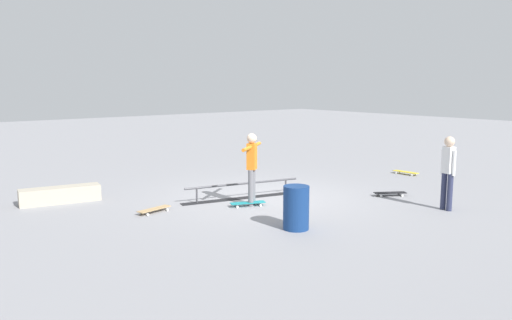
{
  "coord_description": "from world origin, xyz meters",
  "views": [
    {
      "loc": [
        7.74,
        9.31,
        2.79
      ],
      "look_at": [
        0.42,
        0.2,
        1.0
      ],
      "focal_mm": 35.69,
      "sensor_mm": 36.0,
      "label": 1
    }
  ],
  "objects_px": {
    "loose_skateboard_yellow": "(406,172)",
    "trash_bin": "(296,208)",
    "loose_skateboard_natural": "(154,209)",
    "grind_rail": "(243,191)",
    "skater_main": "(252,164)",
    "loose_skateboard_black": "(390,193)",
    "bystander_white_shirt": "(448,169)",
    "skateboard_main": "(248,203)",
    "skate_ledge": "(60,195)"
  },
  "relations": [
    {
      "from": "skate_ledge",
      "to": "skater_main",
      "type": "height_order",
      "value": "skater_main"
    },
    {
      "from": "loose_skateboard_black",
      "to": "loose_skateboard_natural",
      "type": "distance_m",
      "value": 5.76
    },
    {
      "from": "skater_main",
      "to": "loose_skateboard_yellow",
      "type": "bearing_deg",
      "value": 145.59
    },
    {
      "from": "skater_main",
      "to": "loose_skateboard_black",
      "type": "bearing_deg",
      "value": 121.26
    },
    {
      "from": "trash_bin",
      "to": "skateboard_main",
      "type": "bearing_deg",
      "value": -101.19
    },
    {
      "from": "grind_rail",
      "to": "loose_skateboard_natural",
      "type": "bearing_deg",
      "value": 9.93
    },
    {
      "from": "skate_ledge",
      "to": "loose_skateboard_yellow",
      "type": "distance_m",
      "value": 9.87
    },
    {
      "from": "bystander_white_shirt",
      "to": "trash_bin",
      "type": "height_order",
      "value": "bystander_white_shirt"
    },
    {
      "from": "skate_ledge",
      "to": "skater_main",
      "type": "bearing_deg",
      "value": 138.02
    },
    {
      "from": "skater_main",
      "to": "skateboard_main",
      "type": "distance_m",
      "value": 0.9
    },
    {
      "from": "grind_rail",
      "to": "loose_skateboard_natural",
      "type": "relative_size",
      "value": 3.76
    },
    {
      "from": "grind_rail",
      "to": "loose_skateboard_natural",
      "type": "height_order",
      "value": "grind_rail"
    },
    {
      "from": "skateboard_main",
      "to": "loose_skateboard_black",
      "type": "distance_m",
      "value": 3.67
    },
    {
      "from": "trash_bin",
      "to": "grind_rail",
      "type": "bearing_deg",
      "value": -106.43
    },
    {
      "from": "loose_skateboard_black",
      "to": "skate_ledge",
      "type": "bearing_deg",
      "value": -1.59
    },
    {
      "from": "grind_rail",
      "to": "skate_ledge",
      "type": "xyz_separation_m",
      "value": [
        3.61,
        -2.31,
        0.02
      ]
    },
    {
      "from": "loose_skateboard_black",
      "to": "loose_skateboard_natural",
      "type": "relative_size",
      "value": 0.95
    },
    {
      "from": "loose_skateboard_natural",
      "to": "trash_bin",
      "type": "relative_size",
      "value": 0.98
    },
    {
      "from": "bystander_white_shirt",
      "to": "loose_skateboard_yellow",
      "type": "distance_m",
      "value": 4.46
    },
    {
      "from": "skater_main",
      "to": "grind_rail",
      "type": "bearing_deg",
      "value": -147.47
    },
    {
      "from": "grind_rail",
      "to": "loose_skateboard_black",
      "type": "relative_size",
      "value": 3.95
    },
    {
      "from": "bystander_white_shirt",
      "to": "grind_rail",
      "type": "bearing_deg",
      "value": -135.02
    },
    {
      "from": "skate_ledge",
      "to": "loose_skateboard_yellow",
      "type": "relative_size",
      "value": 2.21
    },
    {
      "from": "bystander_white_shirt",
      "to": "loose_skateboard_black",
      "type": "relative_size",
      "value": 2.08
    },
    {
      "from": "skater_main",
      "to": "loose_skateboard_yellow",
      "type": "distance_m",
      "value": 6.17
    },
    {
      "from": "loose_skateboard_natural",
      "to": "trash_bin",
      "type": "bearing_deg",
      "value": 105.61
    },
    {
      "from": "trash_bin",
      "to": "loose_skateboard_yellow",
      "type": "bearing_deg",
      "value": -161.91
    },
    {
      "from": "skate_ledge",
      "to": "loose_skateboard_yellow",
      "type": "height_order",
      "value": "skate_ledge"
    },
    {
      "from": "skate_ledge",
      "to": "loose_skateboard_black",
      "type": "height_order",
      "value": "skate_ledge"
    },
    {
      "from": "bystander_white_shirt",
      "to": "loose_skateboard_yellow",
      "type": "bearing_deg",
      "value": 144.25
    },
    {
      "from": "skater_main",
      "to": "bystander_white_shirt",
      "type": "bearing_deg",
      "value": 99.71
    },
    {
      "from": "skater_main",
      "to": "trash_bin",
      "type": "height_order",
      "value": "skater_main"
    },
    {
      "from": "bystander_white_shirt",
      "to": "loose_skateboard_black",
      "type": "height_order",
      "value": "bystander_white_shirt"
    },
    {
      "from": "loose_skateboard_black",
      "to": "grind_rail",
      "type": "bearing_deg",
      "value": -2.81
    },
    {
      "from": "loose_skateboard_yellow",
      "to": "trash_bin",
      "type": "height_order",
      "value": "trash_bin"
    },
    {
      "from": "loose_skateboard_yellow",
      "to": "loose_skateboard_black",
      "type": "bearing_deg",
      "value": 115.17
    },
    {
      "from": "skateboard_main",
      "to": "trash_bin",
      "type": "xyz_separation_m",
      "value": [
        0.4,
        2.02,
        0.35
      ]
    },
    {
      "from": "grind_rail",
      "to": "skater_main",
      "type": "distance_m",
      "value": 1.09
    },
    {
      "from": "loose_skateboard_black",
      "to": "loose_skateboard_yellow",
      "type": "relative_size",
      "value": 0.97
    },
    {
      "from": "grind_rail",
      "to": "loose_skateboard_black",
      "type": "height_order",
      "value": "grind_rail"
    },
    {
      "from": "skater_main",
      "to": "skateboard_main",
      "type": "xyz_separation_m",
      "value": [
        0.13,
        0.01,
        -0.89
      ]
    },
    {
      "from": "skate_ledge",
      "to": "skateboard_main",
      "type": "bearing_deg",
      "value": 136.83
    },
    {
      "from": "skate_ledge",
      "to": "skateboard_main",
      "type": "distance_m",
      "value": 4.4
    },
    {
      "from": "skater_main",
      "to": "loose_skateboard_natural",
      "type": "height_order",
      "value": "skater_main"
    },
    {
      "from": "bystander_white_shirt",
      "to": "loose_skateboard_black",
      "type": "bearing_deg",
      "value": -178.98
    },
    {
      "from": "skate_ledge",
      "to": "grind_rail",
      "type": "bearing_deg",
      "value": 147.41
    },
    {
      "from": "skater_main",
      "to": "loose_skateboard_black",
      "type": "relative_size",
      "value": 2.11
    },
    {
      "from": "skater_main",
      "to": "trash_bin",
      "type": "bearing_deg",
      "value": 39.79
    },
    {
      "from": "bystander_white_shirt",
      "to": "loose_skateboard_black",
      "type": "xyz_separation_m",
      "value": [
        -0.2,
        -1.63,
        -0.85
      ]
    },
    {
      "from": "grind_rail",
      "to": "skater_main",
      "type": "height_order",
      "value": "skater_main"
    }
  ]
}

